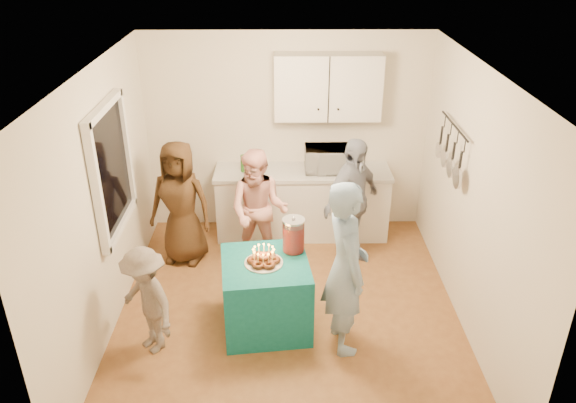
{
  "coord_description": "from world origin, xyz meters",
  "views": [
    {
      "loc": [
        -0.05,
        -4.85,
        3.77
      ],
      "look_at": [
        0.0,
        0.35,
        1.15
      ],
      "focal_mm": 35.0,
      "sensor_mm": 36.0,
      "label": 1
    }
  ],
  "objects_px": {
    "microwave": "(327,159)",
    "party_table": "(266,294)",
    "punch_jar": "(293,236)",
    "woman_back_right": "(352,202)",
    "counter": "(302,204)",
    "man_birthday": "(346,268)",
    "woman_back_left": "(181,203)",
    "child_near_left": "(147,301)",
    "woman_back_center": "(259,211)"
  },
  "relations": [
    {
      "from": "party_table",
      "to": "punch_jar",
      "type": "distance_m",
      "value": 0.66
    },
    {
      "from": "man_birthday",
      "to": "woman_back_center",
      "type": "height_order",
      "value": "man_birthday"
    },
    {
      "from": "counter",
      "to": "woman_back_left",
      "type": "distance_m",
      "value": 1.63
    },
    {
      "from": "party_table",
      "to": "woman_back_left",
      "type": "height_order",
      "value": "woman_back_left"
    },
    {
      "from": "party_table",
      "to": "punch_jar",
      "type": "xyz_separation_m",
      "value": [
        0.28,
        0.22,
        0.55
      ]
    },
    {
      "from": "punch_jar",
      "to": "child_near_left",
      "type": "relative_size",
      "value": 0.3
    },
    {
      "from": "woman_back_left",
      "to": "woman_back_center",
      "type": "height_order",
      "value": "woman_back_left"
    },
    {
      "from": "counter",
      "to": "woman_back_right",
      "type": "xyz_separation_m",
      "value": [
        0.56,
        -0.67,
        0.36
      ]
    },
    {
      "from": "man_birthday",
      "to": "woman_back_left",
      "type": "xyz_separation_m",
      "value": [
        -1.79,
        1.57,
        -0.11
      ]
    },
    {
      "from": "counter",
      "to": "woman_back_center",
      "type": "bearing_deg",
      "value": -124.67
    },
    {
      "from": "woman_back_right",
      "to": "child_near_left",
      "type": "distance_m",
      "value": 2.64
    },
    {
      "from": "punch_jar",
      "to": "child_near_left",
      "type": "bearing_deg",
      "value": -157.92
    },
    {
      "from": "microwave",
      "to": "punch_jar",
      "type": "xyz_separation_m",
      "value": [
        -0.46,
        -1.68,
        -0.14
      ]
    },
    {
      "from": "counter",
      "to": "man_birthday",
      "type": "relative_size",
      "value": 1.25
    },
    {
      "from": "microwave",
      "to": "man_birthday",
      "type": "xyz_separation_m",
      "value": [
        0.02,
        -2.19,
        -0.19
      ]
    },
    {
      "from": "woman_back_left",
      "to": "counter",
      "type": "bearing_deg",
      "value": 34.23
    },
    {
      "from": "microwave",
      "to": "party_table",
      "type": "relative_size",
      "value": 0.66
    },
    {
      "from": "party_table",
      "to": "woman_back_center",
      "type": "relative_size",
      "value": 0.57
    },
    {
      "from": "woman_back_center",
      "to": "woman_back_left",
      "type": "bearing_deg",
      "value": -177.17
    },
    {
      "from": "man_birthday",
      "to": "child_near_left",
      "type": "relative_size",
      "value": 1.56
    },
    {
      "from": "counter",
      "to": "woman_back_left",
      "type": "relative_size",
      "value": 1.43
    },
    {
      "from": "man_birthday",
      "to": "child_near_left",
      "type": "bearing_deg",
      "value": 81.87
    },
    {
      "from": "microwave",
      "to": "man_birthday",
      "type": "distance_m",
      "value": 2.2
    },
    {
      "from": "microwave",
      "to": "woman_back_right",
      "type": "height_order",
      "value": "woman_back_right"
    },
    {
      "from": "counter",
      "to": "party_table",
      "type": "xyz_separation_m",
      "value": [
        -0.43,
        -1.9,
        -0.05
      ]
    },
    {
      "from": "woman_back_left",
      "to": "woman_back_right",
      "type": "height_order",
      "value": "woman_back_right"
    },
    {
      "from": "woman_back_center",
      "to": "woman_back_right",
      "type": "distance_m",
      "value": 1.1
    },
    {
      "from": "man_birthday",
      "to": "woman_back_right",
      "type": "distance_m",
      "value": 1.54
    },
    {
      "from": "party_table",
      "to": "woman_back_center",
      "type": "xyz_separation_m",
      "value": [
        -0.1,
        1.13,
        0.36
      ]
    },
    {
      "from": "punch_jar",
      "to": "party_table",
      "type": "bearing_deg",
      "value": -141.72
    },
    {
      "from": "counter",
      "to": "woman_back_right",
      "type": "relative_size",
      "value": 1.39
    },
    {
      "from": "woman_back_right",
      "to": "woman_back_center",
      "type": "bearing_deg",
      "value": 141.17
    },
    {
      "from": "punch_jar",
      "to": "man_birthday",
      "type": "distance_m",
      "value": 0.7
    },
    {
      "from": "man_birthday",
      "to": "woman_back_center",
      "type": "relative_size",
      "value": 1.19
    },
    {
      "from": "woman_back_left",
      "to": "child_near_left",
      "type": "relative_size",
      "value": 1.37
    },
    {
      "from": "microwave",
      "to": "woman_back_left",
      "type": "xyz_separation_m",
      "value": [
        -1.78,
        -0.62,
        -0.3
      ]
    },
    {
      "from": "child_near_left",
      "to": "woman_back_right",
      "type": "bearing_deg",
      "value": 82.16
    },
    {
      "from": "punch_jar",
      "to": "woman_back_left",
      "type": "xyz_separation_m",
      "value": [
        -1.32,
        1.06,
        -0.16
      ]
    },
    {
      "from": "party_table",
      "to": "man_birthday",
      "type": "bearing_deg",
      "value": -20.45
    },
    {
      "from": "microwave",
      "to": "woman_back_left",
      "type": "relative_size",
      "value": 0.37
    },
    {
      "from": "woman_back_center",
      "to": "woman_back_right",
      "type": "height_order",
      "value": "woman_back_right"
    },
    {
      "from": "party_table",
      "to": "woman_back_right",
      "type": "xyz_separation_m",
      "value": [
        0.99,
        1.24,
        0.41
      ]
    },
    {
      "from": "counter",
      "to": "microwave",
      "type": "distance_m",
      "value": 0.71
    },
    {
      "from": "punch_jar",
      "to": "woman_back_right",
      "type": "xyz_separation_m",
      "value": [
        0.71,
        1.02,
        -0.14
      ]
    },
    {
      "from": "woman_back_right",
      "to": "child_near_left",
      "type": "relative_size",
      "value": 1.41
    },
    {
      "from": "woman_back_right",
      "to": "woman_back_left",
      "type": "bearing_deg",
      "value": 134.18
    },
    {
      "from": "man_birthday",
      "to": "woman_back_center",
      "type": "bearing_deg",
      "value": 21.39
    },
    {
      "from": "woman_back_center",
      "to": "punch_jar",
      "type": "bearing_deg",
      "value": -54.65
    },
    {
      "from": "microwave",
      "to": "party_table",
      "type": "height_order",
      "value": "microwave"
    },
    {
      "from": "counter",
      "to": "man_birthday",
      "type": "distance_m",
      "value": 2.26
    }
  ]
}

